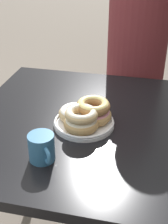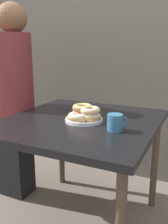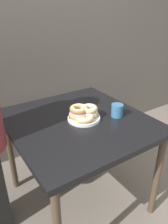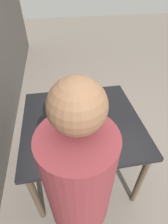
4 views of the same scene
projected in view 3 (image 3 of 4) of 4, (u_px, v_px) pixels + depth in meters
name	position (u px, v px, depth m)	size (l,w,h in m)	color
ground_plane	(96.00, 218.00, 1.73)	(14.00, 14.00, 0.00)	#70665B
wall_back	(26.00, 31.00, 1.99)	(8.00, 0.05, 2.60)	#56514C
dining_table	(78.00, 129.00, 1.60)	(0.95, 1.00, 0.78)	black
donut_plate	(84.00, 114.00, 1.55)	(0.25, 0.24, 0.10)	white
coffee_mug	(117.00, 110.00, 1.59)	(0.11, 0.10, 0.09)	teal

